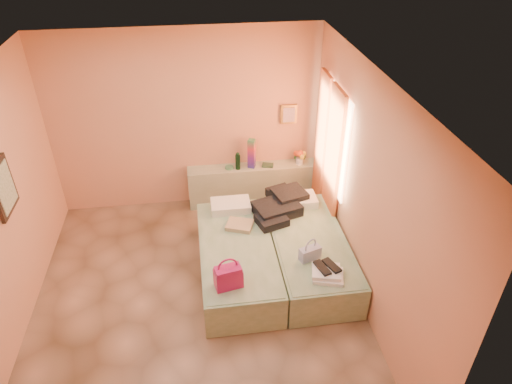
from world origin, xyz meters
TOP-DOWN VIEW (x-y plane):
  - ground at (0.00, 0.00)m, footprint 4.50×4.50m
  - room_walls at (0.21, 0.57)m, footprint 4.02×4.51m
  - headboard_ledge at (0.98, 2.10)m, footprint 2.05×0.30m
  - bed_left at (0.54, 0.40)m, footprint 0.91×2.00m
  - bed_right at (1.50, 0.40)m, footprint 0.91×2.00m
  - water_bottle at (0.74, 2.06)m, footprint 0.10×0.10m
  - rainbow_box at (0.96, 2.09)m, footprint 0.14×0.14m
  - small_dish at (0.61, 2.09)m, footprint 0.13×0.13m
  - green_book at (1.22, 2.08)m, footprint 0.20×0.17m
  - flower_vase at (1.73, 2.08)m, footprint 0.28×0.28m
  - magenta_handbag at (0.37, -0.30)m, footprint 0.34×0.23m
  - khaki_garment at (0.62, 0.78)m, footprint 0.42×0.38m
  - clothes_pile at (1.23, 1.01)m, footprint 0.89×0.89m
  - blue_handbag at (1.40, 0.02)m, footprint 0.29×0.19m
  - towel_stack at (1.54, -0.33)m, footprint 0.42×0.39m
  - sandal_pair at (1.53, -0.28)m, footprint 0.27×0.31m

SIDE VIEW (x-z plane):
  - ground at x=0.00m, z-range 0.00..0.00m
  - bed_left at x=0.54m, z-range 0.00..0.50m
  - bed_right at x=1.50m, z-range 0.00..0.50m
  - headboard_ledge at x=0.98m, z-range 0.00..0.65m
  - khaki_garment at x=0.62m, z-range 0.50..0.56m
  - towel_stack at x=1.54m, z-range 0.50..0.60m
  - blue_handbag at x=1.40m, z-range 0.50..0.67m
  - clothes_pile at x=1.23m, z-range 0.50..0.70m
  - sandal_pair at x=1.53m, z-range 0.60..0.63m
  - magenta_handbag at x=0.37m, z-range 0.50..0.79m
  - green_book at x=1.22m, z-range 0.65..0.68m
  - small_dish at x=0.61m, z-range 0.65..0.68m
  - water_bottle at x=0.74m, z-range 0.65..0.92m
  - flower_vase at x=1.73m, z-range 0.65..0.93m
  - rainbow_box at x=0.96m, z-range 0.65..1.12m
  - room_walls at x=0.21m, z-range 0.38..3.19m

